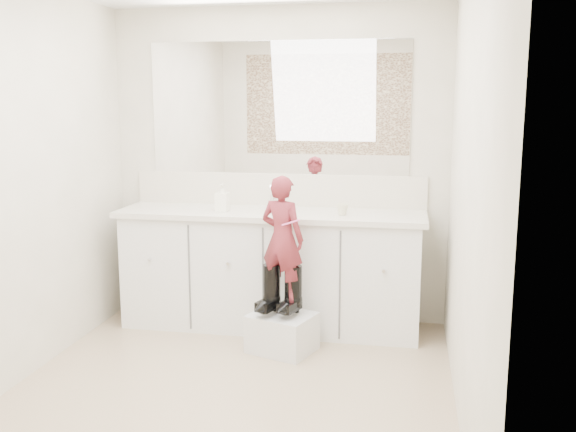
# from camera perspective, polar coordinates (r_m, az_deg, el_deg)

# --- Properties ---
(floor) EXTENTS (3.00, 3.00, 0.00)m
(floor) POSITION_cam_1_polar(r_m,az_deg,el_deg) (3.89, -5.42, -15.67)
(floor) COLOR #978463
(floor) RESTS_ON ground
(wall_back) EXTENTS (2.60, 0.00, 2.60)m
(wall_back) POSITION_cam_1_polar(r_m,az_deg,el_deg) (4.98, -0.87, 4.50)
(wall_back) COLOR beige
(wall_back) RESTS_ON floor
(wall_front) EXTENTS (2.60, 0.00, 2.60)m
(wall_front) POSITION_cam_1_polar(r_m,az_deg,el_deg) (2.16, -17.03, -3.43)
(wall_front) COLOR beige
(wall_front) RESTS_ON floor
(wall_left) EXTENTS (0.00, 3.00, 3.00)m
(wall_left) POSITION_cam_1_polar(r_m,az_deg,el_deg) (4.10, -23.49, 2.42)
(wall_left) COLOR beige
(wall_left) RESTS_ON floor
(wall_right) EXTENTS (0.00, 3.00, 3.00)m
(wall_right) POSITION_cam_1_polar(r_m,az_deg,el_deg) (3.41, 15.73, 1.48)
(wall_right) COLOR beige
(wall_right) RESTS_ON floor
(vanity_cabinet) EXTENTS (2.20, 0.55, 0.85)m
(vanity_cabinet) POSITION_cam_1_polar(r_m,az_deg,el_deg) (4.86, -1.50, -4.96)
(vanity_cabinet) COLOR silver
(vanity_cabinet) RESTS_ON floor
(countertop) EXTENTS (2.28, 0.58, 0.04)m
(countertop) POSITION_cam_1_polar(r_m,az_deg,el_deg) (4.75, -1.56, 0.19)
(countertop) COLOR beige
(countertop) RESTS_ON vanity_cabinet
(backsplash) EXTENTS (2.28, 0.03, 0.25)m
(backsplash) POSITION_cam_1_polar(r_m,az_deg,el_deg) (4.99, -0.90, 2.37)
(backsplash) COLOR beige
(backsplash) RESTS_ON countertop
(mirror) EXTENTS (2.00, 0.02, 1.00)m
(mirror) POSITION_cam_1_polar(r_m,az_deg,el_deg) (4.95, -0.91, 9.56)
(mirror) COLOR white
(mirror) RESTS_ON wall_back
(dot_panel) EXTENTS (2.00, 0.01, 1.20)m
(dot_panel) POSITION_cam_1_polar(r_m,az_deg,el_deg) (2.12, -17.54, 8.56)
(dot_panel) COLOR #472819
(dot_panel) RESTS_ON wall_front
(faucet) EXTENTS (0.08, 0.08, 0.10)m
(faucet) POSITION_cam_1_polar(r_m,az_deg,el_deg) (4.89, -1.16, 1.33)
(faucet) COLOR silver
(faucet) RESTS_ON countertop
(cup) EXTENTS (0.09, 0.09, 0.08)m
(cup) POSITION_cam_1_polar(r_m,az_deg,el_deg) (4.59, 4.85, 0.58)
(cup) COLOR beige
(cup) RESTS_ON countertop
(soap_bottle) EXTENTS (0.09, 0.10, 0.20)m
(soap_bottle) POSITION_cam_1_polar(r_m,az_deg,el_deg) (4.76, -5.87, 1.64)
(soap_bottle) COLOR white
(soap_bottle) RESTS_ON countertop
(step_stool) EXTENTS (0.50, 0.46, 0.26)m
(step_stool) POSITION_cam_1_polar(r_m,az_deg,el_deg) (4.46, -0.52, -10.32)
(step_stool) COLOR silver
(step_stool) RESTS_ON floor
(boot_left) EXTENTS (0.19, 0.26, 0.34)m
(boot_left) POSITION_cam_1_polar(r_m,az_deg,el_deg) (4.39, -1.47, -6.52)
(boot_left) COLOR black
(boot_left) RESTS_ON step_stool
(boot_right) EXTENTS (0.19, 0.26, 0.34)m
(boot_right) POSITION_cam_1_polar(r_m,az_deg,el_deg) (4.36, 0.47, -6.63)
(boot_right) COLOR black
(boot_right) RESTS_ON step_stool
(toddler) EXTENTS (0.36, 0.30, 0.85)m
(toddler) POSITION_cam_1_polar(r_m,az_deg,el_deg) (4.28, -0.51, -2.02)
(toddler) COLOR #B5373D
(toddler) RESTS_ON step_stool
(toothbrush) EXTENTS (0.13, 0.06, 0.06)m
(toothbrush) POSITION_cam_1_polar(r_m,az_deg,el_deg) (4.18, 0.25, -0.59)
(toothbrush) COLOR pink
(toothbrush) RESTS_ON toddler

